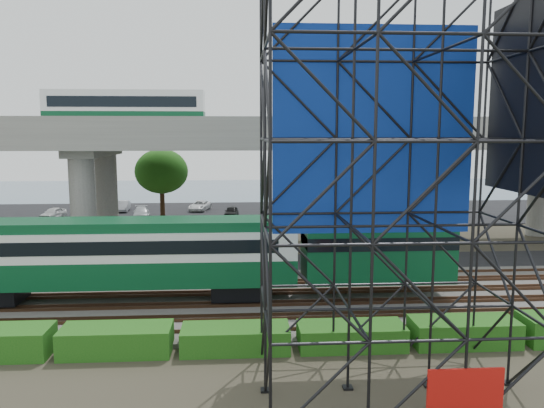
{
  "coord_description": "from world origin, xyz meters",
  "views": [
    {
      "loc": [
        1.19,
        -25.98,
        9.28
      ],
      "look_at": [
        3.21,
        6.0,
        4.89
      ],
      "focal_mm": 35.0,
      "sensor_mm": 36.0,
      "label": 1
    }
  ],
  "objects": [
    {
      "name": "service_road",
      "position": [
        0.0,
        10.5,
        0.04
      ],
      "size": [
        90.0,
        5.0,
        0.08
      ],
      "primitive_type": "cube",
      "color": "black",
      "rests_on": "ground"
    },
    {
      "name": "rail_tracks",
      "position": [
        0.0,
        2.0,
        0.28
      ],
      "size": [
        90.0,
        9.52,
        0.16
      ],
      "color": "#472D1E",
      "rests_on": "ballast_bed"
    },
    {
      "name": "ballast_bed",
      "position": [
        0.0,
        2.0,
        0.1
      ],
      "size": [
        90.0,
        12.0,
        0.2
      ],
      "primitive_type": "cube",
      "color": "slate",
      "rests_on": "ground"
    },
    {
      "name": "scaffold_tower",
      "position": [
        6.6,
        -7.98,
        7.47
      ],
      "size": [
        9.36,
        6.36,
        15.0
      ],
      "color": "black",
      "rests_on": "ground"
    },
    {
      "name": "parked_cars",
      "position": [
        1.11,
        33.78,
        0.68
      ],
      "size": [
        38.53,
        9.53,
        1.27
      ],
      "color": "silver",
      "rests_on": "parking_lot"
    },
    {
      "name": "overpass",
      "position": [
        -0.54,
        16.0,
        8.21
      ],
      "size": [
        80.0,
        12.0,
        12.4
      ],
      "color": "#9E9B93",
      "rests_on": "ground"
    },
    {
      "name": "ground",
      "position": [
        0.0,
        0.0,
        0.0
      ],
      "size": [
        140.0,
        140.0,
        0.0
      ],
      "primitive_type": "plane",
      "color": "#474233",
      "rests_on": "ground"
    },
    {
      "name": "hedge_strip",
      "position": [
        1.01,
        -4.3,
        0.56
      ],
      "size": [
        34.6,
        1.8,
        1.2
      ],
      "color": "#175012",
      "rests_on": "ground"
    },
    {
      "name": "harbor_water",
      "position": [
        0.0,
        56.0,
        0.01
      ],
      "size": [
        140.0,
        40.0,
        0.03
      ],
      "primitive_type": "cube",
      "color": "slate",
      "rests_on": "ground"
    },
    {
      "name": "commuter_train",
      "position": [
        -3.18,
        2.0,
        2.88
      ],
      "size": [
        29.3,
        3.06,
        4.3
      ],
      "color": "black",
      "rests_on": "rail_tracks"
    },
    {
      "name": "parking_lot",
      "position": [
        0.0,
        34.0,
        0.04
      ],
      "size": [
        90.0,
        18.0,
        0.08
      ],
      "primitive_type": "cube",
      "color": "black",
      "rests_on": "ground"
    },
    {
      "name": "trees",
      "position": [
        -4.67,
        16.17,
        5.57
      ],
      "size": [
        40.94,
        16.94,
        7.69
      ],
      "color": "#382314",
      "rests_on": "ground"
    }
  ]
}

